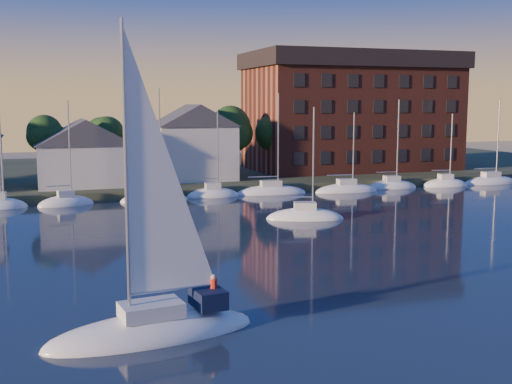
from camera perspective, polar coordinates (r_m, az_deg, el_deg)
name	(u,v)px	position (r m, az deg, el deg)	size (l,w,h in m)	color
ground	(341,369)	(27.87, 7.57, -15.31)	(260.00, 260.00, 0.00)	black
shoreline_land	(118,176)	(99.13, -12.19, 1.39)	(160.00, 50.00, 2.00)	#333C23
wooden_dock	(142,197)	(76.53, -10.11, -0.44)	(120.00, 3.00, 1.00)	brown
clubhouse_centre	(85,152)	(80.25, -15.00, 3.48)	(11.55, 8.40, 8.08)	white
clubhouse_east	(194,141)	(84.31, -5.56, 4.51)	(10.50, 8.40, 9.80)	white
condo_block	(351,111)	(98.94, 8.49, 7.15)	(31.00, 17.00, 17.40)	brown
tree_line	(143,132)	(87.00, -10.06, 5.30)	(93.40, 5.40, 8.90)	#342518
moored_fleet	(181,198)	(74.32, -6.70, -0.54)	(95.50, 2.40, 12.05)	white
hero_sailboat	(155,323)	(31.35, -9.00, -11.40)	(10.60, 4.50, 15.76)	white
drifting_sailboat_right	(305,218)	(61.15, 4.37, -2.34)	(7.79, 4.68, 11.70)	white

